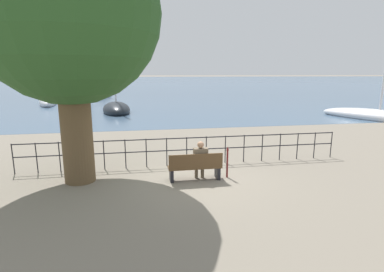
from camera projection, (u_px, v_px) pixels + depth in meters
name	position (u px, v px, depth m)	size (l,w,h in m)	color
ground_plane	(195.00, 180.00, 9.57)	(1000.00, 1000.00, 0.00)	gray
harbor_water	(141.00, 80.00, 162.61)	(600.00, 300.00, 0.01)	#47607A
shade_tree	(67.00, 13.00, 8.43)	(5.34, 5.34, 7.74)	brown
park_bench	(195.00, 167.00, 9.42)	(1.69, 0.45, 0.90)	brown
seated_person_left	(200.00, 159.00, 9.47)	(0.45, 0.35, 1.26)	brown
promenade_railing	(187.00, 147.00, 10.98)	(11.82, 0.04, 1.05)	black
closed_umbrella	(227.00, 160.00, 9.67)	(0.09, 0.09, 1.04)	maroon
sailboat_1	(379.00, 116.00, 21.85)	(5.66, 8.78, 8.87)	silver
sailboat_2	(48.00, 101.00, 33.08)	(3.61, 8.65, 7.48)	silver
sailboat_3	(104.00, 93.00, 45.22)	(2.61, 8.38, 12.19)	black
sailboat_4	(116.00, 109.00, 25.93)	(2.93, 5.65, 8.15)	black
harbor_lighthouse	(83.00, 58.00, 132.04)	(6.28, 6.28, 21.32)	beige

